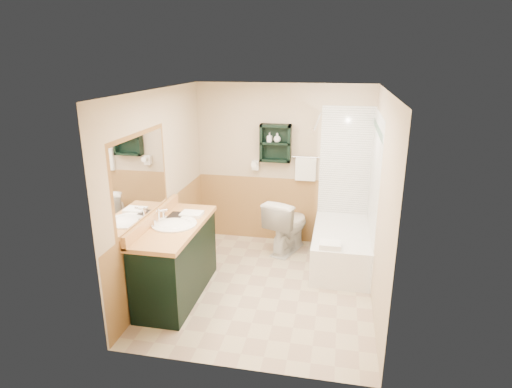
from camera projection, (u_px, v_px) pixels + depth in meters
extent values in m
plane|color=#C5B38F|center=(264.00, 287.00, 5.36)|extent=(3.00, 3.00, 0.00)
cube|color=beige|center=(283.00, 165.00, 6.41)|extent=(2.60, 0.04, 2.40)
cube|color=beige|center=(159.00, 189.00, 5.24)|extent=(0.04, 3.00, 2.40)
cube|color=beige|center=(382.00, 203.00, 4.75)|extent=(0.04, 3.00, 2.40)
cube|color=white|center=(266.00, 89.00, 4.62)|extent=(2.60, 3.00, 0.04)
cube|color=black|center=(275.00, 143.00, 6.21)|extent=(0.45, 0.15, 0.55)
cylinder|color=silver|center=(318.00, 120.00, 5.35)|extent=(0.03, 1.60, 0.03)
cube|color=black|center=(176.00, 260.00, 5.06)|extent=(0.59, 1.44, 0.91)
cube|color=white|center=(341.00, 247.00, 5.89)|extent=(0.76, 1.50, 0.51)
imported|color=white|center=(287.00, 225.00, 6.25)|extent=(0.71, 0.93, 0.80)
cube|color=white|center=(192.00, 214.00, 5.19)|extent=(0.26, 0.20, 0.04)
imported|color=black|center=(168.00, 207.00, 5.14)|extent=(0.17, 0.02, 0.23)
cube|color=white|center=(330.00, 245.00, 5.25)|extent=(0.26, 0.22, 0.07)
imported|color=white|center=(270.00, 140.00, 6.21)|extent=(0.09, 0.15, 0.06)
imported|color=white|center=(277.00, 139.00, 6.18)|extent=(0.14, 0.16, 0.11)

